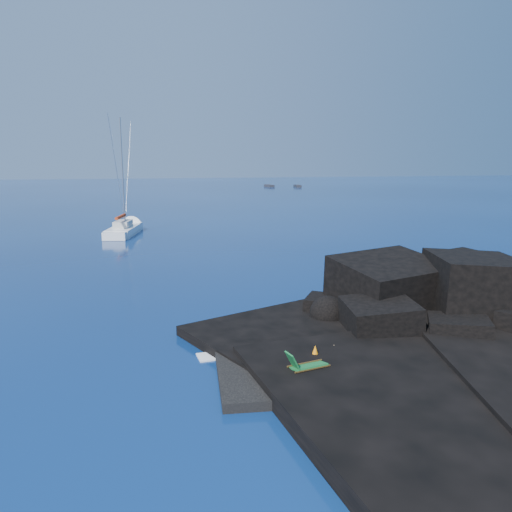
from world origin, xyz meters
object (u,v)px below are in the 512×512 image
Objects in this scene: sunbather at (325,350)px; marker_cone at (315,353)px; sailboat at (125,234)px; deck_chair at (309,361)px; distant_boat_b at (297,187)px; distant_boat_a at (269,187)px.

marker_cone reaches higher than sunbather.
sailboat is 7.47× the size of sunbather.
sailboat is 19.90× the size of marker_cone.
marker_cone is (-0.62, -0.48, 0.14)m from sunbather.
deck_chair reaches higher than marker_cone.
sunbather is (8.49, -37.84, 0.52)m from sailboat.
marker_cone is 128.60m from distant_boat_b.
distant_boat_b is at bearing -26.42° from distant_boat_a.
distant_boat_a is at bearing 75.81° from marker_cone.
distant_boat_a is (31.68, 125.24, -0.66)m from marker_cone.
distant_boat_b is at bearing 72.69° from sailboat.
deck_chair reaches higher than distant_boat_a.
sunbather is 127.95m from distant_boat_b.
distant_boat_b is (40.11, 123.55, -0.88)m from deck_chair.
deck_chair is 130.46m from distant_boat_a.
deck_chair reaches higher than sunbather.
deck_chair is 0.92× the size of sunbather.
sailboat is 8.13× the size of deck_chair.
distant_boat_a reaches higher than distant_boat_b.
marker_cone is 129.18m from distant_boat_a.
sailboat is 2.65× the size of distant_boat_b.
marker_cone is 0.13× the size of distant_boat_a.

